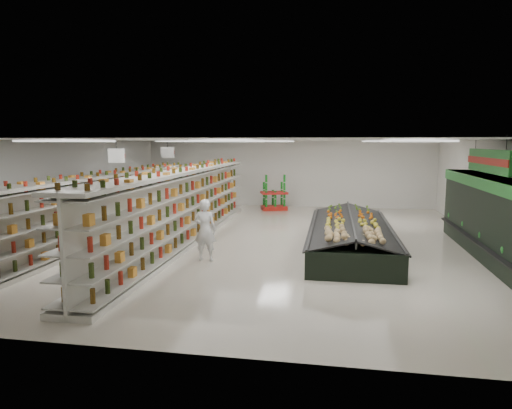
% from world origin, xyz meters
% --- Properties ---
extents(floor, '(16.00, 16.00, 0.00)m').
position_xyz_m(floor, '(0.00, 0.00, 0.00)').
color(floor, beige).
rests_on(floor, ground).
extents(ceiling, '(14.00, 16.00, 0.02)m').
position_xyz_m(ceiling, '(0.00, 0.00, 3.20)').
color(ceiling, white).
rests_on(ceiling, wall_back).
extents(wall_back, '(14.00, 0.02, 3.20)m').
position_xyz_m(wall_back, '(0.00, 8.00, 1.60)').
color(wall_back, silver).
rests_on(wall_back, floor).
extents(wall_front, '(14.00, 0.02, 3.20)m').
position_xyz_m(wall_front, '(0.00, -8.00, 1.60)').
color(wall_front, silver).
rests_on(wall_front, floor).
extents(wall_left, '(0.02, 16.00, 3.20)m').
position_xyz_m(wall_left, '(-7.00, 0.00, 1.60)').
color(wall_left, silver).
rests_on(wall_left, floor).
extents(wall_right, '(0.02, 16.00, 3.20)m').
position_xyz_m(wall_right, '(7.00, 0.00, 1.60)').
color(wall_right, silver).
rests_on(wall_right, floor).
extents(produce_wall_case, '(0.93, 8.00, 2.20)m').
position_xyz_m(produce_wall_case, '(6.53, -1.50, 1.24)').
color(produce_wall_case, black).
rests_on(produce_wall_case, floor).
extents(aisle_sign_near, '(0.52, 0.06, 0.75)m').
position_xyz_m(aisle_sign_near, '(-3.80, -2.00, 2.75)').
color(aisle_sign_near, white).
rests_on(aisle_sign_near, ceiling).
extents(aisle_sign_far, '(0.52, 0.06, 0.75)m').
position_xyz_m(aisle_sign_far, '(-3.80, 2.00, 2.75)').
color(aisle_sign_far, white).
rests_on(aisle_sign_far, ceiling).
extents(hortifruti_banner, '(0.12, 3.20, 0.95)m').
position_xyz_m(hortifruti_banner, '(6.25, -1.50, 2.65)').
color(hortifruti_banner, '#1F7727').
rests_on(hortifruti_banner, ceiling).
extents(gondola_left, '(1.05, 12.14, 2.10)m').
position_xyz_m(gondola_left, '(-5.01, -0.02, 0.97)').
color(gondola_left, silver).
rests_on(gondola_left, floor).
extents(gondola_center, '(1.13, 13.21, 2.29)m').
position_xyz_m(gondola_center, '(-2.29, -0.65, 1.05)').
color(gondola_center, silver).
rests_on(gondola_center, floor).
extents(produce_island, '(2.45, 6.65, 0.99)m').
position_xyz_m(produce_island, '(2.84, -0.70, 0.45)').
color(produce_island, black).
rests_on(produce_island, floor).
extents(soda_endcap, '(1.38, 1.15, 1.51)m').
position_xyz_m(soda_endcap, '(-0.43, 6.63, 0.73)').
color(soda_endcap, '#AF1D14').
rests_on(soda_endcap, floor).
extents(shopper_main, '(0.62, 0.42, 1.65)m').
position_xyz_m(shopper_main, '(-1.00, -2.73, 0.83)').
color(shopper_main, silver).
rests_on(shopper_main, floor).
extents(shopper_background, '(0.87, 1.03, 1.82)m').
position_xyz_m(shopper_background, '(-4.20, 4.41, 0.91)').
color(shopper_background, tan).
rests_on(shopper_background, floor).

